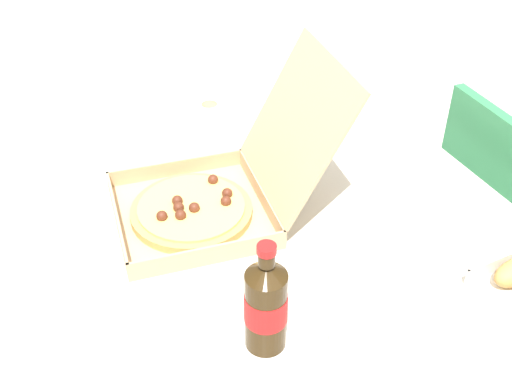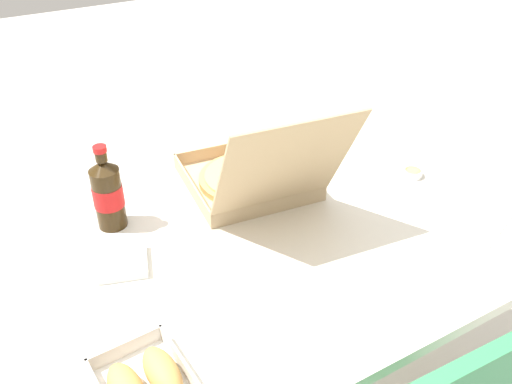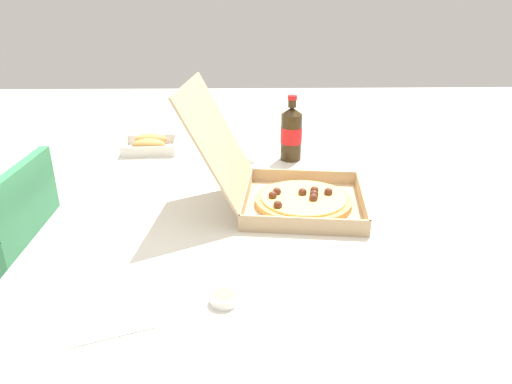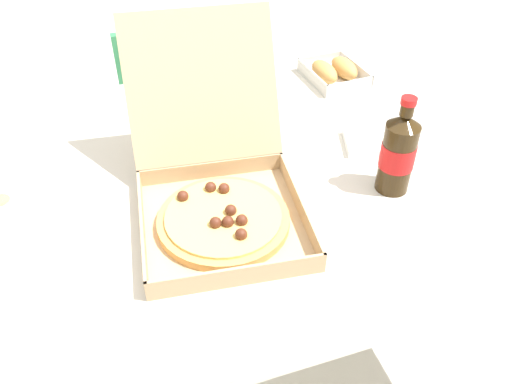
{
  "view_description": "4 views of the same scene",
  "coord_description": "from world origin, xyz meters",
  "px_view_note": "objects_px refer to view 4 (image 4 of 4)",
  "views": [
    {
      "loc": [
        0.96,
        -0.48,
        1.6
      ],
      "look_at": [
        -0.02,
        -0.04,
        0.8
      ],
      "focal_mm": 44.33,
      "sensor_mm": 36.0,
      "label": 1
    },
    {
      "loc": [
        0.53,
        0.95,
        1.55
      ],
      "look_at": [
        -0.04,
        -0.04,
        0.79
      ],
      "focal_mm": 37.99,
      "sensor_mm": 36.0,
      "label": 2
    },
    {
      "loc": [
        -1.28,
        -0.01,
        1.3
      ],
      "look_at": [
        -0.08,
        -0.04,
        0.77
      ],
      "focal_mm": 33.77,
      "sensor_mm": 36.0,
      "label": 3
    },
    {
      "loc": [
        -0.27,
        -0.93,
        1.45
      ],
      "look_at": [
        0.01,
        -0.11,
        0.75
      ],
      "focal_mm": 36.61,
      "sensor_mm": 36.0,
      "label": 4
    }
  ],
  "objects_px": {
    "pizza_box_open": "(219,193)",
    "dipping_sauce_cup": "(0,204)",
    "chair": "(175,110)",
    "bread_side_box": "(334,72)",
    "napkin_pile": "(368,142)",
    "cola_bottle": "(398,153)",
    "paper_menu": "(5,149)"
  },
  "relations": [
    {
      "from": "chair",
      "to": "bread_side_box",
      "type": "distance_m",
      "value": 0.64
    },
    {
      "from": "pizza_box_open",
      "to": "bread_side_box",
      "type": "xyz_separation_m",
      "value": [
        0.48,
        0.46,
        -0.02
      ]
    },
    {
      "from": "cola_bottle",
      "to": "dipping_sauce_cup",
      "type": "relative_size",
      "value": 4.0
    },
    {
      "from": "bread_side_box",
      "to": "napkin_pile",
      "type": "relative_size",
      "value": 1.8
    },
    {
      "from": "napkin_pile",
      "to": "bread_side_box",
      "type": "bearing_deg",
      "value": 78.56
    },
    {
      "from": "paper_menu",
      "to": "cola_bottle",
      "type": "bearing_deg",
      "value": -48.3
    },
    {
      "from": "bread_side_box",
      "to": "paper_menu",
      "type": "bearing_deg",
      "value": -175.1
    },
    {
      "from": "cola_bottle",
      "to": "napkin_pile",
      "type": "relative_size",
      "value": 2.04
    },
    {
      "from": "pizza_box_open",
      "to": "dipping_sauce_cup",
      "type": "relative_size",
      "value": 9.14
    },
    {
      "from": "cola_bottle",
      "to": "napkin_pile",
      "type": "height_order",
      "value": "cola_bottle"
    },
    {
      "from": "paper_menu",
      "to": "pizza_box_open",
      "type": "bearing_deg",
      "value": -62.04
    },
    {
      "from": "chair",
      "to": "cola_bottle",
      "type": "bearing_deg",
      "value": -70.59
    },
    {
      "from": "bread_side_box",
      "to": "paper_menu",
      "type": "height_order",
      "value": "bread_side_box"
    },
    {
      "from": "chair",
      "to": "napkin_pile",
      "type": "bearing_deg",
      "value": -64.93
    },
    {
      "from": "chair",
      "to": "dipping_sauce_cup",
      "type": "relative_size",
      "value": 14.82
    },
    {
      "from": "cola_bottle",
      "to": "paper_menu",
      "type": "distance_m",
      "value": 0.92
    },
    {
      "from": "chair",
      "to": "bread_side_box",
      "type": "height_order",
      "value": "chair"
    },
    {
      "from": "paper_menu",
      "to": "dipping_sauce_cup",
      "type": "distance_m",
      "value": 0.23
    },
    {
      "from": "bread_side_box",
      "to": "cola_bottle",
      "type": "xyz_separation_m",
      "value": [
        -0.1,
        -0.51,
        0.07
      ]
    },
    {
      "from": "chair",
      "to": "pizza_box_open",
      "type": "relative_size",
      "value": 1.62
    },
    {
      "from": "chair",
      "to": "cola_bottle",
      "type": "relative_size",
      "value": 3.71
    },
    {
      "from": "cola_bottle",
      "to": "pizza_box_open",
      "type": "bearing_deg",
      "value": 173.42
    },
    {
      "from": "napkin_pile",
      "to": "cola_bottle",
      "type": "bearing_deg",
      "value": -99.88
    },
    {
      "from": "dipping_sauce_cup",
      "to": "cola_bottle",
      "type": "bearing_deg",
      "value": -13.84
    },
    {
      "from": "cola_bottle",
      "to": "bread_side_box",
      "type": "bearing_deg",
      "value": 79.07
    },
    {
      "from": "chair",
      "to": "bread_side_box",
      "type": "bearing_deg",
      "value": -43.98
    },
    {
      "from": "chair",
      "to": "pizza_box_open",
      "type": "distance_m",
      "value": 0.92
    },
    {
      "from": "pizza_box_open",
      "to": "dipping_sauce_cup",
      "type": "xyz_separation_m",
      "value": [
        -0.43,
        0.16,
        -0.04
      ]
    },
    {
      "from": "napkin_pile",
      "to": "dipping_sauce_cup",
      "type": "distance_m",
      "value": 0.84
    },
    {
      "from": "paper_menu",
      "to": "napkin_pile",
      "type": "bearing_deg",
      "value": -37.99
    },
    {
      "from": "pizza_box_open",
      "to": "napkin_pile",
      "type": "relative_size",
      "value": 4.65
    },
    {
      "from": "napkin_pile",
      "to": "paper_menu",
      "type": "bearing_deg",
      "value": 162.56
    }
  ]
}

